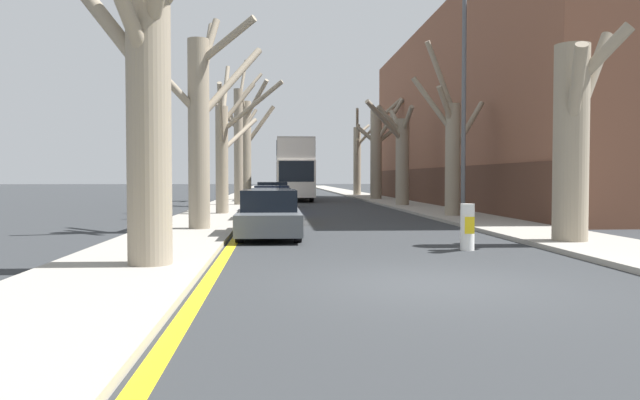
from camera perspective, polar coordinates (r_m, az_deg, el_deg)
The scene contains 22 objects.
ground_plane at distance 10.22m, azimuth 10.32°, elevation -7.56°, with size 300.00×300.00×0.00m, color #2B2D30.
sidewalk_left at distance 59.84m, azimuth -6.69°, elevation 0.50°, with size 2.93×120.00×0.12m, color gray.
sidewalk_right at distance 60.28m, azimuth 3.36°, elevation 0.52°, with size 2.93×120.00×0.12m, color gray.
building_facade_right at distance 40.31m, azimuth 16.80°, elevation 7.60°, with size 10.08×35.90×11.31m.
kerb_line_stripe at distance 59.79m, azimuth -5.12°, elevation 0.45°, with size 0.24×120.00×0.01m, color yellow.
street_tree_left_0 at distance 11.78m, azimuth -15.54°, elevation 10.17°, with size 3.98×2.95×6.90m.
street_tree_left_1 at distance 19.81m, azimuth -10.80°, elevation 7.18°, with size 3.64×3.09×6.92m.
street_tree_left_2 at distance 27.95m, azimuth -8.63°, elevation 4.83°, with size 3.03×4.58×6.95m.
street_tree_left_3 at distance 36.91m, azimuth -7.41°, elevation 5.50°, with size 2.10×2.50×8.79m.
street_tree_left_4 at distance 45.24m, azimuth -6.80°, elevation 5.03°, with size 4.27×2.38×8.53m.
street_tree_right_0 at distance 16.79m, azimuth 22.16°, elevation 5.46°, with size 1.99×2.26×5.44m.
street_tree_right_1 at distance 26.64m, azimuth 11.92°, elevation 4.65°, with size 3.34×2.54×7.25m.
street_tree_right_2 at distance 36.11m, azimuth 7.38°, elevation 4.08°, with size 2.87×3.11×5.96m.
street_tree_right_3 at distance 46.63m, azimuth 5.37°, elevation 4.71°, with size 4.55×1.83×8.35m.
street_tree_right_4 at distance 56.76m, azimuth 3.48°, elevation 4.03°, with size 2.36×3.69×7.77m.
double_decker_bus at distance 46.94m, azimuth -2.40°, elevation 3.06°, with size 2.63×11.41×4.42m.
parked_car_0 at distance 17.71m, azimuth -4.67°, elevation -1.38°, with size 1.75×4.24×1.35m.
parked_car_1 at distance 23.91m, azimuth -4.51°, elevation -0.54°, with size 1.74×4.10×1.29m.
parked_car_2 at distance 30.19m, azimuth -4.41°, elevation 0.03°, with size 1.87×4.24×1.30m.
parked_car_3 at distance 35.66m, azimuth -4.36°, elevation 0.44°, with size 1.90×4.44×1.44m.
lamp_post at distance 23.29m, azimuth 12.80°, elevation 9.93°, with size 1.40×0.20×8.87m.
traffic_bollard at distance 14.95m, azimuth 13.33°, elevation -2.42°, with size 0.33×0.34×1.09m.
Camera 1 is at (-2.51, -9.76, 1.71)m, focal length 35.00 mm.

